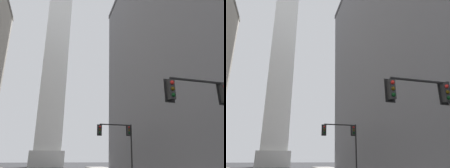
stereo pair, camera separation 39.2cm
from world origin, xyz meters
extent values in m
cube|color=slate|center=(26.00, 25.11, 18.71)|extent=(26.30, 41.89, 37.42)
cube|color=silver|center=(0.00, 65.90, 2.13)|extent=(9.15, 9.15, 4.26)
cube|color=white|center=(0.00, 65.90, 31.40)|extent=(7.32, 7.32, 54.28)
cube|color=black|center=(10.09, 8.64, 5.51)|extent=(0.35, 0.35, 1.10)
cube|color=black|center=(10.08, 8.82, 5.51)|extent=(0.58, 0.04, 1.32)
sphere|color=red|center=(10.09, 8.45, 5.85)|extent=(0.22, 0.22, 0.22)
sphere|color=#483506|center=(10.09, 8.45, 5.51)|extent=(0.22, 0.22, 0.22)
sphere|color=#073410|center=(10.09, 8.45, 5.16)|extent=(0.22, 0.22, 0.22)
cylinder|color=black|center=(8.54, 8.64, 6.11)|extent=(3.67, 0.14, 0.14)
sphere|color=black|center=(10.38, 8.64, 6.11)|extent=(0.18, 0.18, 0.18)
cube|color=black|center=(6.70, 8.64, 5.44)|extent=(0.35, 0.35, 1.10)
cube|color=black|center=(6.70, 8.82, 5.44)|extent=(0.58, 0.04, 1.32)
sphere|color=red|center=(6.71, 8.45, 5.78)|extent=(0.22, 0.22, 0.22)
sphere|color=#483506|center=(6.71, 8.45, 5.44)|extent=(0.22, 0.22, 0.22)
sphere|color=#073410|center=(6.71, 8.45, 5.09)|extent=(0.22, 0.22, 0.22)
cylinder|color=black|center=(10.12, 24.36, 3.02)|extent=(0.18, 0.18, 6.04)
cube|color=black|center=(9.83, 24.36, 5.34)|extent=(0.36, 0.36, 1.10)
cube|color=black|center=(9.84, 24.54, 5.34)|extent=(0.58, 0.06, 1.32)
sphere|color=red|center=(9.82, 24.17, 5.68)|extent=(0.22, 0.22, 0.22)
sphere|color=#483506|center=(9.82, 24.17, 5.34)|extent=(0.22, 0.22, 0.22)
sphere|color=#073410|center=(9.82, 24.17, 5.00)|extent=(0.22, 0.22, 0.22)
cylinder|color=black|center=(8.16, 24.36, 5.94)|extent=(3.92, 0.14, 0.14)
sphere|color=black|center=(10.12, 24.36, 5.94)|extent=(0.18, 0.18, 0.18)
cube|color=black|center=(6.20, 24.36, 5.27)|extent=(0.36, 0.36, 1.10)
cube|color=black|center=(6.21, 24.54, 5.27)|extent=(0.58, 0.06, 1.32)
sphere|color=red|center=(6.20, 24.17, 5.61)|extent=(0.22, 0.22, 0.22)
sphere|color=#483506|center=(6.20, 24.17, 5.27)|extent=(0.22, 0.22, 0.22)
sphere|color=#073410|center=(6.20, 24.17, 4.93)|extent=(0.22, 0.22, 0.22)
camera|label=1|loc=(0.78, -1.21, 1.89)|focal=35.00mm
camera|label=2|loc=(1.15, -1.31, 1.89)|focal=35.00mm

